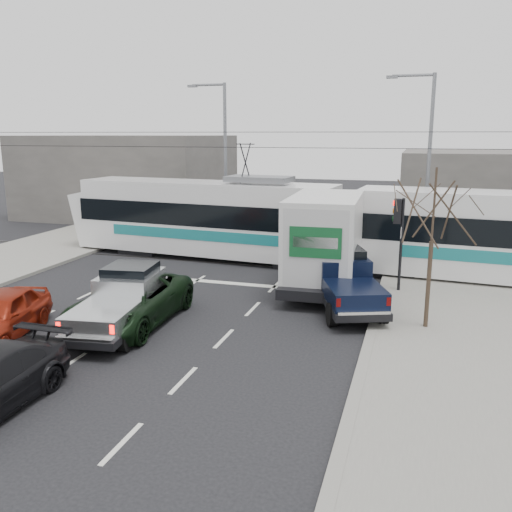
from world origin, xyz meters
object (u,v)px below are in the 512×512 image
(bare_tree, at_px, (434,213))
(traffic_signal, at_px, (399,224))
(street_lamp_far, at_px, (222,151))
(box_truck, at_px, (327,241))
(green_car, at_px, (129,302))
(silver_pickup, at_px, (124,299))
(street_lamp_near, at_px, (425,155))
(red_car, at_px, (0,315))
(navy_pickup, at_px, (344,280))
(tram, at_px, (346,226))

(bare_tree, bearing_deg, traffic_signal, 105.76)
(street_lamp_far, xyz_separation_m, box_truck, (7.87, -9.25, -3.24))
(street_lamp_far, bearing_deg, green_car, -80.94)
(box_truck, xyz_separation_m, green_car, (-5.37, -6.43, -1.10))
(bare_tree, relative_size, green_car, 0.89)
(box_truck, bearing_deg, silver_pickup, -131.58)
(street_lamp_near, bearing_deg, silver_pickup, -123.13)
(silver_pickup, bearing_deg, red_car, -155.05)
(street_lamp_near, distance_m, box_truck, 8.73)
(street_lamp_near, height_order, navy_pickup, street_lamp_near)
(box_truck, bearing_deg, street_lamp_far, 128.06)
(traffic_signal, bearing_deg, street_lamp_far, 138.28)
(navy_pickup, bearing_deg, silver_pickup, -169.56)
(tram, bearing_deg, street_lamp_far, 148.37)
(red_car, bearing_deg, tram, 39.31)
(tram, height_order, red_car, tram)
(silver_pickup, distance_m, navy_pickup, 7.66)
(box_truck, height_order, navy_pickup, box_truck)
(bare_tree, distance_m, street_lamp_near, 11.58)
(box_truck, height_order, red_car, box_truck)
(green_car, bearing_deg, traffic_signal, 35.10)
(street_lamp_near, bearing_deg, street_lamp_far, 170.13)
(tram, bearing_deg, street_lamp_near, 56.20)
(street_lamp_far, xyz_separation_m, silver_pickup, (2.44, -15.89, -4.17))
(navy_pickup, relative_size, green_car, 0.93)
(traffic_signal, xyz_separation_m, street_lamp_near, (0.84, 7.50, 2.37))
(navy_pickup, bearing_deg, street_lamp_near, 54.68)
(traffic_signal, height_order, navy_pickup, traffic_signal)
(bare_tree, relative_size, silver_pickup, 0.93)
(green_car, bearing_deg, street_lamp_near, 54.64)
(bare_tree, bearing_deg, box_truck, 132.69)
(bare_tree, height_order, navy_pickup, bare_tree)
(tram, distance_m, green_car, 11.23)
(tram, relative_size, box_truck, 3.61)
(street_lamp_far, height_order, green_car, street_lamp_far)
(silver_pickup, height_order, red_car, silver_pickup)
(red_car, bearing_deg, street_lamp_near, 38.87)
(tram, xyz_separation_m, navy_pickup, (0.75, -5.81, -0.98))
(tram, bearing_deg, silver_pickup, -115.64)
(street_lamp_near, height_order, silver_pickup, street_lamp_near)
(traffic_signal, distance_m, navy_pickup, 3.40)
(street_lamp_near, height_order, street_lamp_far, same)
(street_lamp_far, bearing_deg, silver_pickup, -81.29)
(navy_pickup, bearing_deg, bare_tree, -50.63)
(box_truck, distance_m, navy_pickup, 2.99)
(street_lamp_far, relative_size, navy_pickup, 1.72)
(street_lamp_near, xyz_separation_m, street_lamp_far, (-11.50, 2.00, 0.00))
(street_lamp_near, xyz_separation_m, box_truck, (-3.63, -7.25, -3.24))
(street_lamp_near, xyz_separation_m, tram, (-3.28, -4.09, -3.11))
(street_lamp_far, distance_m, tram, 10.69)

